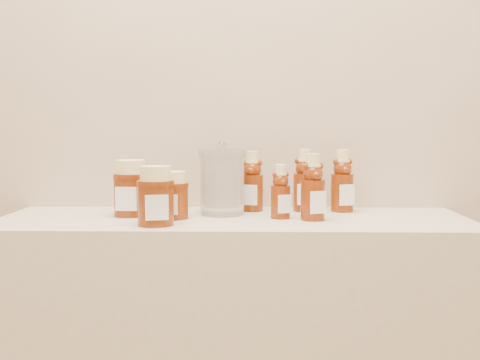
# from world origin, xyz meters

# --- Properties ---
(wall_back) EXTENTS (3.50, 0.02, 2.70)m
(wall_back) POSITION_xyz_m (0.00, 1.75, 1.35)
(wall_back) COLOR tan
(wall_back) RESTS_ON ground
(bear_bottle_back_left) EXTENTS (0.08, 0.08, 0.19)m
(bear_bottle_back_left) POSITION_xyz_m (0.05, 1.68, 0.99)
(bear_bottle_back_left) COLOR #5A1C07
(bear_bottle_back_left) RESTS_ON display_table
(bear_bottle_back_mid) EXTENTS (0.07, 0.07, 0.19)m
(bear_bottle_back_mid) POSITION_xyz_m (0.19, 1.68, 1.00)
(bear_bottle_back_mid) COLOR #5A1C07
(bear_bottle_back_mid) RESTS_ON display_table
(bear_bottle_back_right) EXTENTS (0.08, 0.08, 0.19)m
(bear_bottle_back_right) POSITION_xyz_m (0.29, 1.67, 1.00)
(bear_bottle_back_right) COLOR #5A1C07
(bear_bottle_back_right) RESTS_ON display_table
(bear_bottle_front_left) EXTENTS (0.07, 0.07, 0.16)m
(bear_bottle_front_left) POSITION_xyz_m (0.12, 1.55, 0.98)
(bear_bottle_front_left) COLOR #5A1C07
(bear_bottle_front_left) RESTS_ON display_table
(bear_bottle_front_right) EXTENTS (0.08, 0.08, 0.19)m
(bear_bottle_front_right) POSITION_xyz_m (0.20, 1.52, 0.99)
(bear_bottle_front_right) COLOR #5A1C07
(bear_bottle_front_right) RESTS_ON display_table
(honey_jar_left) EXTENTS (0.10, 0.10, 0.15)m
(honey_jar_left) POSITION_xyz_m (-0.27, 1.58, 0.97)
(honey_jar_left) COLOR #5A1C07
(honey_jar_left) RESTS_ON display_table
(honey_jar_back) EXTENTS (0.09, 0.09, 0.12)m
(honey_jar_back) POSITION_xyz_m (-0.15, 1.54, 0.96)
(honey_jar_back) COLOR #5A1C07
(honey_jar_back) RESTS_ON display_table
(honey_jar_front) EXTENTS (0.11, 0.11, 0.14)m
(honey_jar_front) POSITION_xyz_m (-0.18, 1.43, 0.97)
(honey_jar_front) COLOR #5A1C07
(honey_jar_front) RESTS_ON display_table
(glass_canister) EXTENTS (0.15, 0.15, 0.19)m
(glass_canister) POSITION_xyz_m (-0.03, 1.61, 0.99)
(glass_canister) COLOR white
(glass_canister) RESTS_ON display_table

